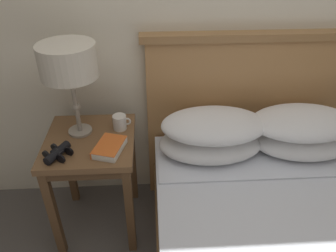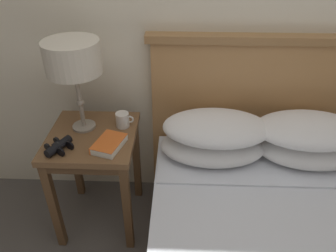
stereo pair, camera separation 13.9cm
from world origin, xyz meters
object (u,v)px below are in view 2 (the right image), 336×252
book_on_nightstand (109,144)px  bed (272,252)px  coffee_mug (123,120)px  nightstand (94,149)px  binoculars_pair (59,146)px  table_lamp (73,59)px

book_on_nightstand → bed: bearing=-22.9°
book_on_nightstand → coffee_mug: coffee_mug is taller
nightstand → binoculars_pair: bearing=-132.8°
book_on_nightstand → binoculars_pair: (-0.25, -0.03, 0.00)m
table_lamp → coffee_mug: bearing=5.0°
nightstand → binoculars_pair: 0.23m
nightstand → table_lamp: 0.52m
coffee_mug → table_lamp: bearing=-175.0°
binoculars_pair → coffee_mug: coffee_mug is taller
bed → binoculars_pair: 1.19m
nightstand → book_on_nightstand: bearing=-42.4°
nightstand → bed: 1.09m
bed → book_on_nightstand: bearing=157.1°
bed → coffee_mug: bearing=144.9°
nightstand → bed: bed is taller
nightstand → book_on_nightstand: size_ratio=3.04×
table_lamp → nightstand: bearing=-50.7°
bed → table_lamp: table_lamp is taller
binoculars_pair → nightstand: bearing=47.2°
table_lamp → coffee_mug: (0.22, 0.02, -0.37)m
nightstand → binoculars_pair: size_ratio=4.10×
nightstand → bed: size_ratio=0.37×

